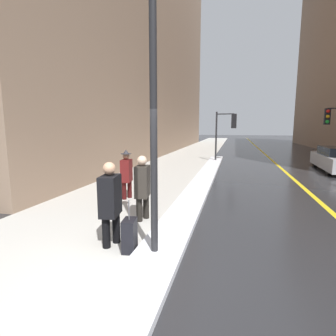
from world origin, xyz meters
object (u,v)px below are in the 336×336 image
object	(u,v)px
traffic_light_far	(335,123)
pedestrian_trailing	(110,200)
traffic_light_near	(228,126)
pedestrian_with_shoulder_bag	(127,172)
pedestrian_in_glasses	(142,185)
lamp_post	(153,91)
rolling_suitcase	(130,236)

from	to	relation	value
traffic_light_far	pedestrian_trailing	world-z (taller)	traffic_light_far
traffic_light_near	traffic_light_far	world-z (taller)	traffic_light_far
traffic_light_near	pedestrian_with_shoulder_bag	xyz separation A→B (m)	(-2.76, -9.88, -1.48)
pedestrian_trailing	pedestrian_in_glasses	distance (m)	1.45
pedestrian_trailing	lamp_post	bearing A→B (deg)	67.29
rolling_suitcase	pedestrian_in_glasses	bearing A→B (deg)	-177.43
traffic_light_far	pedestrian_in_glasses	xyz separation A→B (m)	(-7.50, -10.98, -1.61)
traffic_light_far	pedestrian_in_glasses	world-z (taller)	traffic_light_far
pedestrian_in_glasses	lamp_post	bearing A→B (deg)	17.09
pedestrian_trailing	rolling_suitcase	distance (m)	0.74
lamp_post	pedestrian_in_glasses	xyz separation A→B (m)	(-0.81, 1.67, -1.91)
pedestrian_trailing	rolling_suitcase	xyz separation A→B (m)	(0.43, -0.15, -0.58)
lamp_post	rolling_suitcase	bearing A→B (deg)	170.88
traffic_light_far	rolling_suitcase	xyz separation A→B (m)	(-7.18, -12.58, -2.17)
pedestrian_in_glasses	pedestrian_with_shoulder_bag	bearing A→B (deg)	-155.30
traffic_light_near	pedestrian_with_shoulder_bag	world-z (taller)	traffic_light_near
traffic_light_near	rolling_suitcase	world-z (taller)	traffic_light_near
traffic_light_near	pedestrian_in_glasses	xyz separation A→B (m)	(-1.62, -11.59, -1.45)
pedestrian_trailing	pedestrian_with_shoulder_bag	bearing A→B (deg)	-170.81
pedestrian_in_glasses	rolling_suitcase	distance (m)	1.72
traffic_light_far	pedestrian_trailing	size ratio (longest dim) A/B	2.16
traffic_light_far	pedestrian_in_glasses	size ratio (longest dim) A/B	2.19
traffic_light_far	rolling_suitcase	bearing A→B (deg)	63.67
traffic_light_near	traffic_light_far	size ratio (longest dim) A/B	0.94
traffic_light_near	pedestrian_trailing	xyz separation A→B (m)	(-1.73, -13.04, -1.43)
lamp_post	pedestrian_trailing	distance (m)	2.12
traffic_light_near	pedestrian_with_shoulder_bag	bearing A→B (deg)	-98.15
traffic_light_far	pedestrian_with_shoulder_bag	size ratio (longest dim) A/B	2.22
lamp_post	traffic_light_far	xyz separation A→B (m)	(6.69, 12.65, -0.30)
lamp_post	pedestrian_in_glasses	world-z (taller)	lamp_post
lamp_post	pedestrian_with_shoulder_bag	bearing A→B (deg)	119.83
pedestrian_in_glasses	rolling_suitcase	xyz separation A→B (m)	(0.32, -1.59, -0.57)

